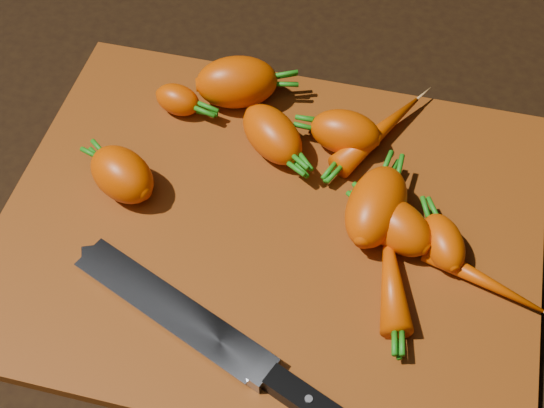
# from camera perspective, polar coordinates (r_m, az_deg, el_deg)

# --- Properties ---
(ground) EXTENTS (2.00, 2.00, 0.01)m
(ground) POSITION_cam_1_polar(r_m,az_deg,el_deg) (0.72, -0.19, -2.28)
(ground) COLOR black
(cutting_board) EXTENTS (0.50, 0.40, 0.01)m
(cutting_board) POSITION_cam_1_polar(r_m,az_deg,el_deg) (0.71, -0.19, -1.78)
(cutting_board) COLOR brown
(cutting_board) RESTS_ON ground
(carrot_0) EXTENTS (0.10, 0.08, 0.05)m
(carrot_0) POSITION_cam_1_polar(r_m,az_deg,el_deg) (0.79, -2.66, 9.15)
(carrot_0) COLOR #E64B00
(carrot_0) RESTS_ON cutting_board
(carrot_1) EXTENTS (0.09, 0.08, 0.05)m
(carrot_1) POSITION_cam_1_polar(r_m,az_deg,el_deg) (0.73, -11.23, 2.19)
(carrot_1) COLOR #E64B00
(carrot_1) RESTS_ON cutting_board
(carrot_2) EXTENTS (0.09, 0.09, 0.05)m
(carrot_2) POSITION_cam_1_polar(r_m,az_deg,el_deg) (0.75, 0.01, 5.28)
(carrot_2) COLOR #E64B00
(carrot_2) RESTS_ON cutting_board
(carrot_3) EXTENTS (0.07, 0.10, 0.05)m
(carrot_3) POSITION_cam_1_polar(r_m,az_deg,el_deg) (0.69, 7.86, -0.19)
(carrot_3) COLOR #E64B00
(carrot_3) RESTS_ON cutting_board
(carrot_4) EXTENTS (0.07, 0.05, 0.04)m
(carrot_4) POSITION_cam_1_polar(r_m,az_deg,el_deg) (0.75, 5.54, 5.40)
(carrot_4) COLOR #E64B00
(carrot_4) RESTS_ON cutting_board
(carrot_5) EXTENTS (0.05, 0.04, 0.03)m
(carrot_5) POSITION_cam_1_polar(r_m,az_deg,el_deg) (0.80, -7.11, 7.80)
(carrot_5) COLOR #E64B00
(carrot_5) RESTS_ON cutting_board
(carrot_6) EXTENTS (0.06, 0.07, 0.03)m
(carrot_6) POSITION_cam_1_polar(r_m,az_deg,el_deg) (0.69, 12.76, -2.83)
(carrot_6) COLOR #E64B00
(carrot_6) RESTS_ON cutting_board
(carrot_7) EXTENTS (0.09, 0.12, 0.03)m
(carrot_7) POSITION_cam_1_polar(r_m,az_deg,el_deg) (0.77, 8.06, 5.38)
(carrot_7) COLOR #E64B00
(carrot_7) RESTS_ON cutting_board
(carrot_8) EXTENTS (0.11, 0.06, 0.02)m
(carrot_8) POSITION_cam_1_polar(r_m,az_deg,el_deg) (0.69, 15.61, -5.56)
(carrot_8) COLOR #E64B00
(carrot_8) RESTS_ON cutting_board
(carrot_9) EXTENTS (0.05, 0.11, 0.03)m
(carrot_9) POSITION_cam_1_polar(r_m,az_deg,el_deg) (0.67, 8.96, -5.33)
(carrot_9) COLOR #E64B00
(carrot_9) RESTS_ON cutting_board
(carrot_10) EXTENTS (0.08, 0.08, 0.04)m
(carrot_10) POSITION_cam_1_polar(r_m,az_deg,el_deg) (0.69, 9.46, -1.66)
(carrot_10) COLOR #E64B00
(carrot_10) RESTS_ON cutting_board
(knife) EXTENTS (0.30, 0.14, 0.02)m
(knife) POSITION_cam_1_polar(r_m,az_deg,el_deg) (0.65, -6.54, -8.57)
(knife) COLOR gray
(knife) RESTS_ON cutting_board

